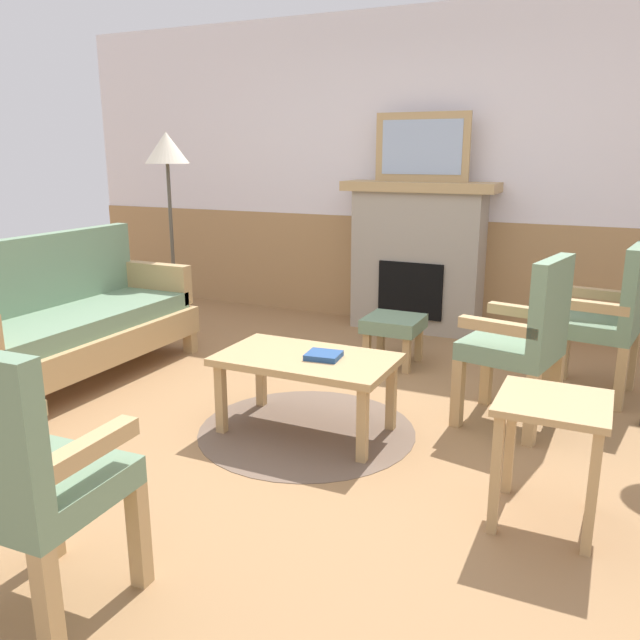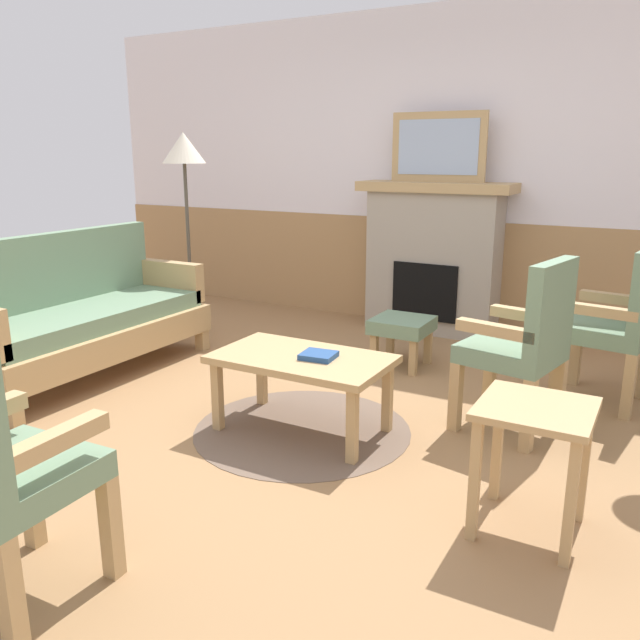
{
  "view_description": "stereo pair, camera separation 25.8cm",
  "coord_description": "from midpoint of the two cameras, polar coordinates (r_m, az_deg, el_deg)",
  "views": [
    {
      "loc": [
        1.57,
        -3.01,
        1.52
      ],
      "look_at": [
        0.0,
        0.35,
        0.55
      ],
      "focal_mm": 36.11,
      "sensor_mm": 36.0,
      "label": 1
    },
    {
      "loc": [
        1.8,
        -2.89,
        1.52
      ],
      "look_at": [
        0.0,
        0.35,
        0.55
      ],
      "focal_mm": 36.11,
      "sensor_mm": 36.0,
      "label": 2
    }
  ],
  "objects": [
    {
      "name": "couch",
      "position": [
        4.71,
        -18.82,
        0.08
      ],
      "size": [
        0.7,
        1.8,
        0.98
      ],
      "color": "tan",
      "rests_on": "ground_plane"
    },
    {
      "name": "fireplace",
      "position": [
        5.63,
        11.31,
        5.51
      ],
      "size": [
        1.3,
        0.44,
        1.28
      ],
      "color": "#A39989",
      "rests_on": "ground_plane"
    },
    {
      "name": "wall_back",
      "position": [
        5.8,
        12.42,
        12.26
      ],
      "size": [
        7.2,
        0.14,
        2.7
      ],
      "color": "white",
      "rests_on": "ground_plane"
    },
    {
      "name": "coffee_table",
      "position": [
        3.54,
        0.48,
        -4.04
      ],
      "size": [
        0.96,
        0.56,
        0.44
      ],
      "color": "tan",
      "rests_on": "ground_plane"
    },
    {
      "name": "book_on_table",
      "position": [
        3.47,
        1.96,
        -3.2
      ],
      "size": [
        0.2,
        0.18,
        0.03
      ],
      "primitive_type": "cube",
      "rotation": [
        0.0,
        0.0,
        0.11
      ],
      "color": "navy",
      "rests_on": "coffee_table"
    },
    {
      "name": "footstool",
      "position": [
        4.7,
        8.85,
        -0.75
      ],
      "size": [
        0.4,
        0.4,
        0.36
      ],
      "color": "tan",
      "rests_on": "ground_plane"
    },
    {
      "name": "side_table",
      "position": [
        2.79,
        21.04,
        -9.3
      ],
      "size": [
        0.44,
        0.44,
        0.55
      ],
      "color": "tan",
      "rests_on": "ground_plane"
    },
    {
      "name": "round_rug",
      "position": [
        3.68,
        0.47,
        -9.7
      ],
      "size": [
        1.22,
        1.22,
        0.01
      ],
      "primitive_type": "cylinder",
      "color": "brown",
      "rests_on": "ground_plane"
    },
    {
      "name": "framed_picture",
      "position": [
        5.56,
        11.79,
        14.77
      ],
      "size": [
        0.8,
        0.04,
        0.56
      ],
      "color": "tan",
      "rests_on": "fireplace"
    },
    {
      "name": "armchair_near_fireplace",
      "position": [
        3.69,
        19.61,
        -1.63
      ],
      "size": [
        0.57,
        0.57,
        0.98
      ],
      "color": "tan",
      "rests_on": "ground_plane"
    },
    {
      "name": "floor_lamp_by_couch",
      "position": [
        5.59,
        -10.61,
        13.7
      ],
      "size": [
        0.36,
        0.36,
        1.68
      ],
      "color": "#332D28",
      "rests_on": "ground_plane"
    },
    {
      "name": "armchair_by_window_left",
      "position": [
        4.35,
        26.55,
        0.04
      ],
      "size": [
        0.54,
        0.54,
        0.98
      ],
      "color": "tan",
      "rests_on": "ground_plane"
    },
    {
      "name": "ground_plane",
      "position": [
        3.72,
        -0.64,
        -9.44
      ],
      "size": [
        14.0,
        14.0,
        0.0
      ],
      "primitive_type": "plane",
      "color": "#997047"
    }
  ]
}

